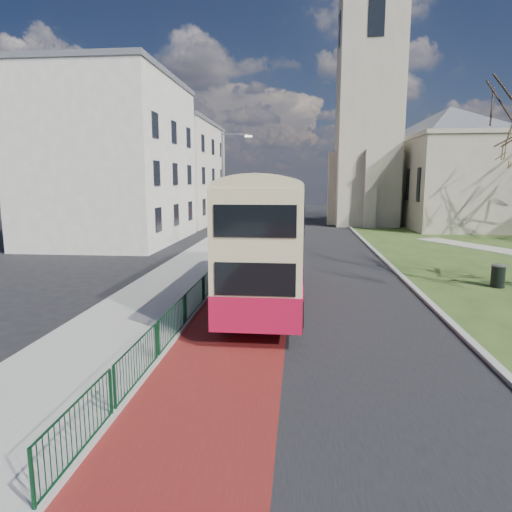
# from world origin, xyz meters

# --- Properties ---
(ground) EXTENTS (160.00, 160.00, 0.00)m
(ground) POSITION_xyz_m (0.00, 0.00, 0.00)
(ground) COLOR black
(ground) RESTS_ON ground
(road_carriageway) EXTENTS (9.00, 120.00, 0.01)m
(road_carriageway) POSITION_xyz_m (1.50, 20.00, 0.01)
(road_carriageway) COLOR black
(road_carriageway) RESTS_ON ground
(bus_lane) EXTENTS (3.40, 120.00, 0.01)m
(bus_lane) POSITION_xyz_m (-1.20, 20.00, 0.01)
(bus_lane) COLOR #591414
(bus_lane) RESTS_ON ground
(pavement_west) EXTENTS (4.00, 120.00, 0.12)m
(pavement_west) POSITION_xyz_m (-5.00, 20.00, 0.06)
(pavement_west) COLOR gray
(pavement_west) RESTS_ON ground
(kerb_west) EXTENTS (0.25, 120.00, 0.13)m
(kerb_west) POSITION_xyz_m (-3.00, 20.00, 0.07)
(kerb_west) COLOR #999993
(kerb_west) RESTS_ON ground
(kerb_east) EXTENTS (0.25, 80.00, 0.13)m
(kerb_east) POSITION_xyz_m (6.10, 22.00, 0.07)
(kerb_east) COLOR #999993
(kerb_east) RESTS_ON ground
(pedestrian_railing) EXTENTS (0.07, 24.00, 1.12)m
(pedestrian_railing) POSITION_xyz_m (-2.95, 4.00, 0.55)
(pedestrian_railing) COLOR #0D391E
(pedestrian_railing) RESTS_ON ground
(gothic_church) EXTENTS (16.38, 18.00, 40.00)m
(gothic_church) POSITION_xyz_m (12.56, 38.00, 13.13)
(gothic_church) COLOR gray
(gothic_church) RESTS_ON ground
(street_block_near) EXTENTS (10.30, 14.30, 13.00)m
(street_block_near) POSITION_xyz_m (-14.00, 22.00, 6.51)
(street_block_near) COLOR beige
(street_block_near) RESTS_ON ground
(street_block_far) EXTENTS (10.30, 16.30, 11.50)m
(street_block_far) POSITION_xyz_m (-14.00, 38.00, 5.76)
(street_block_far) COLOR beige
(street_block_far) RESTS_ON ground
(streetlamp) EXTENTS (2.13, 0.18, 8.00)m
(streetlamp) POSITION_xyz_m (-4.35, 18.00, 4.59)
(streetlamp) COLOR gray
(streetlamp) RESTS_ON pavement_west
(bus) EXTENTS (2.86, 11.74, 4.89)m
(bus) POSITION_xyz_m (-0.31, 4.71, 2.79)
(bus) COLOR #AB0F31
(bus) RESTS_ON ground
(litter_bin) EXTENTS (0.70, 0.70, 1.05)m
(litter_bin) POSITION_xyz_m (10.01, 7.84, 0.57)
(litter_bin) COLOR black
(litter_bin) RESTS_ON grass_green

